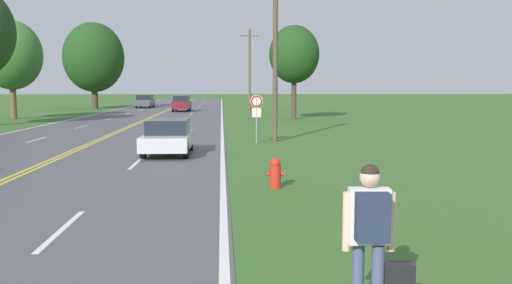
% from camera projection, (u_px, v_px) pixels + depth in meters
% --- Properties ---
extents(hitchhiker_person, '(0.62, 0.45, 1.82)m').
position_uv_depth(hitchhiker_person, '(370.00, 225.00, 6.27)').
color(hitchhiker_person, '#475175').
rests_on(hitchhiker_person, ground).
extents(fire_hydrant, '(0.46, 0.30, 0.82)m').
position_uv_depth(fire_hydrant, '(275.00, 173.00, 14.46)').
color(fire_hydrant, red).
rests_on(fire_hydrant, ground).
extents(traffic_sign, '(0.60, 0.10, 2.32)m').
position_uv_depth(traffic_sign, '(257.00, 107.00, 25.92)').
color(traffic_sign, gray).
rests_on(traffic_sign, ground).
extents(utility_pole_midground, '(1.80, 0.24, 8.32)m').
position_uv_depth(utility_pole_midground, '(275.00, 54.00, 26.40)').
color(utility_pole_midground, brown).
rests_on(utility_pole_midground, ground).
extents(utility_pole_far, '(1.80, 0.24, 8.24)m').
position_uv_depth(utility_pole_far, '(250.00, 71.00, 52.93)').
color(utility_pole_far, brown).
rests_on(utility_pole_far, ground).
extents(tree_left_verge, '(5.04, 5.04, 8.25)m').
position_uv_depth(tree_left_verge, '(11.00, 55.00, 45.21)').
color(tree_left_verge, brown).
rests_on(tree_left_verge, ground).
extents(tree_behind_sign, '(4.15, 4.15, 7.77)m').
position_uv_depth(tree_behind_sign, '(294.00, 55.00, 44.79)').
color(tree_behind_sign, '#473828').
rests_on(tree_behind_sign, ground).
extents(tree_mid_treeline, '(7.43, 7.43, 10.60)m').
position_uv_depth(tree_mid_treeline, '(94.00, 57.00, 66.87)').
color(tree_mid_treeline, '#473828').
rests_on(tree_mid_treeline, ground).
extents(car_silver_sedan_mid_near, '(1.85, 4.15, 1.40)m').
position_uv_depth(car_silver_sedan_mid_near, '(168.00, 136.00, 21.69)').
color(car_silver_sedan_mid_near, black).
rests_on(car_silver_sedan_mid_near, ground).
extents(car_maroon_suv_mid_far, '(1.94, 4.28, 1.75)m').
position_uv_depth(car_maroon_suv_mid_far, '(182.00, 103.00, 59.68)').
color(car_maroon_suv_mid_far, black).
rests_on(car_maroon_suv_mid_far, ground).
extents(car_dark_grey_van_receding, '(2.04, 4.52, 1.68)m').
position_uv_depth(car_dark_grey_van_receding, '(145.00, 101.00, 69.84)').
color(car_dark_grey_van_receding, black).
rests_on(car_dark_grey_van_receding, ground).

